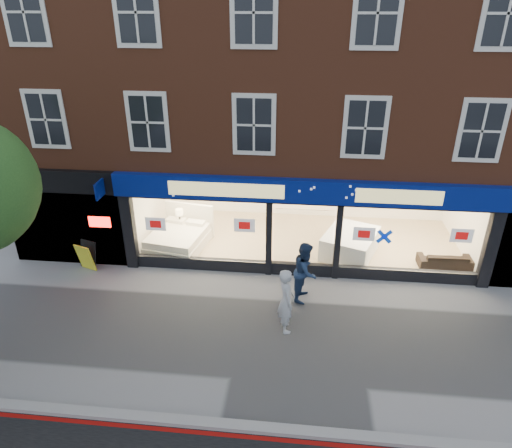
% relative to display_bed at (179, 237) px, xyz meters
% --- Properties ---
extents(ground, '(120.00, 120.00, 0.00)m').
position_rel_display_bed_xyz_m(ground, '(4.28, -4.33, -0.44)').
color(ground, gray).
rests_on(ground, ground).
extents(kerb_line, '(60.00, 0.10, 0.01)m').
position_rel_display_bed_xyz_m(kerb_line, '(4.28, -7.43, -0.44)').
color(kerb_line, '#8C0A07').
rests_on(kerb_line, ground).
extents(kerb_stone, '(60.00, 0.25, 0.12)m').
position_rel_display_bed_xyz_m(kerb_stone, '(4.28, -7.23, -0.38)').
color(kerb_stone, gray).
rests_on(kerb_stone, ground).
extents(showroom_floor, '(11.00, 4.50, 0.10)m').
position_rel_display_bed_xyz_m(showroom_floor, '(4.28, 0.92, -0.39)').
color(showroom_floor, tan).
rests_on(showroom_floor, ground).
extents(building, '(19.00, 8.26, 10.30)m').
position_rel_display_bed_xyz_m(building, '(4.26, 2.60, 6.23)').
color(building, brown).
rests_on(building, ground).
extents(display_bed, '(2.13, 2.44, 1.23)m').
position_rel_display_bed_xyz_m(display_bed, '(0.00, 0.00, 0.00)').
color(display_bed, white).
rests_on(display_bed, showroom_floor).
extents(bedside_table, '(0.46, 0.46, 0.55)m').
position_rel_display_bed_xyz_m(bedside_table, '(-0.12, 0.64, -0.07)').
color(bedside_table, brown).
rests_on(bedside_table, showroom_floor).
extents(mattress_stack, '(2.16, 2.40, 0.78)m').
position_rel_display_bed_xyz_m(mattress_stack, '(5.88, 0.10, 0.04)').
color(mattress_stack, white).
rests_on(mattress_stack, showroom_floor).
extents(sofa, '(1.70, 0.71, 0.49)m').
position_rel_display_bed_xyz_m(sofa, '(8.88, -0.43, -0.10)').
color(sofa, black).
rests_on(sofa, showroom_floor).
extents(a_board, '(0.71, 0.58, 0.95)m').
position_rel_display_bed_xyz_m(a_board, '(-2.62, -1.63, 0.03)').
color(a_board, yellow).
rests_on(a_board, ground).
extents(pedestrian_grey, '(0.59, 0.75, 1.83)m').
position_rel_display_bed_xyz_m(pedestrian_grey, '(3.90, -3.98, 0.47)').
color(pedestrian_grey, '#B2B5BA').
rests_on(pedestrian_grey, ground).
extents(pedestrian_blue, '(0.85, 1.00, 1.81)m').
position_rel_display_bed_xyz_m(pedestrian_blue, '(4.38, -2.50, 0.46)').
color(pedestrian_blue, navy).
rests_on(pedestrian_blue, ground).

